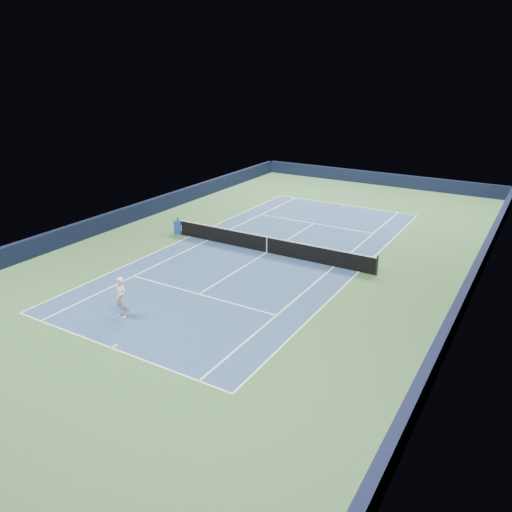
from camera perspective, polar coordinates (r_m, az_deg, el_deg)
The scene contains 19 objects.
ground at distance 28.39m, azimuth 1.24°, elevation 0.40°, with size 40.00×40.00×0.00m, color #345D32.
wall_far at distance 45.87m, azimuth 13.74°, elevation 8.60°, with size 22.00×0.35×1.10m, color black.
wall_right at distance 25.09m, azimuth 23.30°, elevation -2.96°, with size 0.35×40.00×1.10m, color black.
wall_left at distance 34.57m, azimuth -14.59°, elevation 4.50°, with size 0.35×40.00×1.10m, color black.
court_surface at distance 28.39m, azimuth 1.24°, elevation 0.40°, with size 10.97×23.77×0.01m, color navy.
baseline_far at distance 38.68m, azimuth 10.03°, elevation 5.78°, with size 10.97×0.08×0.00m, color white.
baseline_near at distance 19.95m, azimuth -16.19°, elevation -10.05°, with size 10.97×0.08×0.00m, color white.
sideline_doubles_right at distance 26.31m, azimuth 11.68°, elevation -1.76°, with size 0.08×23.77×0.00m, color white.
sideline_doubles_left at distance 31.29m, azimuth -7.53°, elevation 2.24°, with size 0.08×23.77×0.00m, color white.
sideline_singles_right at distance 26.74m, azimuth 8.93°, elevation -1.19°, with size 0.08×23.77×0.00m, color white.
sideline_singles_left at distance 30.50m, azimuth -5.49°, elevation 1.82°, with size 0.08×23.77×0.00m, color white.
service_line_far at distance 33.80m, azimuth 6.63°, elevation 3.72°, with size 8.23×0.08×0.00m, color white.
service_line_near at distance 23.47m, azimuth -6.54°, elevation -4.35°, with size 8.23×0.08×0.00m, color white.
center_service_line at distance 28.38m, azimuth 1.24°, elevation 0.42°, with size 0.08×12.80×0.00m, color white.
center_mark_far at distance 38.54m, azimuth 9.95°, elevation 5.73°, with size 0.08×0.30×0.00m, color white.
center_mark_near at distance 20.03m, azimuth -15.88°, elevation -9.88°, with size 0.08×0.30×0.00m, color white.
tennis_net at distance 28.21m, azimuth 1.25°, elevation 1.36°, with size 12.90×0.10×1.07m.
sponsor_cube at distance 31.79m, azimuth -8.73°, elevation 3.29°, with size 0.60×0.50×0.87m.
tennis_player at distance 21.72m, azimuth -15.17°, elevation -4.60°, with size 0.83×1.30×1.79m.
Camera 1 is at (13.07, -23.10, 10.07)m, focal length 35.00 mm.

